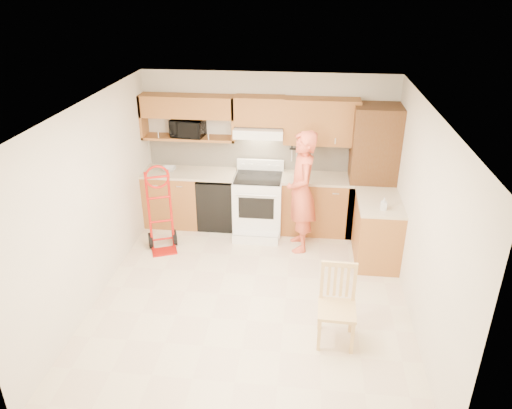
% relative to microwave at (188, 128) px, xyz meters
% --- Properties ---
extents(floor, '(4.00, 4.50, 0.02)m').
position_rel_microwave_xyz_m(floor, '(1.27, -2.08, -1.64)').
color(floor, beige).
rests_on(floor, ground).
extents(ceiling, '(4.00, 4.50, 0.02)m').
position_rel_microwave_xyz_m(ceiling, '(1.27, -2.08, 0.88)').
color(ceiling, white).
rests_on(ceiling, ground).
extents(wall_back, '(4.00, 0.02, 2.50)m').
position_rel_microwave_xyz_m(wall_back, '(1.27, 0.17, -0.38)').
color(wall_back, beige).
rests_on(wall_back, ground).
extents(wall_front, '(4.00, 0.02, 2.50)m').
position_rel_microwave_xyz_m(wall_front, '(1.27, -4.34, -0.38)').
color(wall_front, beige).
rests_on(wall_front, ground).
extents(wall_left, '(0.02, 4.50, 2.50)m').
position_rel_microwave_xyz_m(wall_left, '(-0.74, -2.08, -0.38)').
color(wall_left, beige).
rests_on(wall_left, ground).
extents(wall_right, '(0.02, 4.50, 2.50)m').
position_rel_microwave_xyz_m(wall_right, '(3.28, -2.08, -0.38)').
color(wall_right, beige).
rests_on(wall_right, ground).
extents(backsplash, '(3.92, 0.03, 0.55)m').
position_rel_microwave_xyz_m(backsplash, '(1.27, 0.15, -0.43)').
color(backsplash, beige).
rests_on(backsplash, wall_back).
extents(lower_cab_left, '(0.90, 0.60, 0.90)m').
position_rel_microwave_xyz_m(lower_cab_left, '(-0.28, -0.14, -1.18)').
color(lower_cab_left, '#93571E').
rests_on(lower_cab_left, ground).
extents(dishwasher, '(0.60, 0.60, 0.85)m').
position_rel_microwave_xyz_m(dishwasher, '(0.47, -0.14, -1.21)').
color(dishwasher, black).
rests_on(dishwasher, ground).
extents(lower_cab_right, '(1.14, 0.60, 0.90)m').
position_rel_microwave_xyz_m(lower_cab_right, '(2.10, -0.14, -1.18)').
color(lower_cab_right, '#93571E').
rests_on(lower_cab_right, ground).
extents(countertop_left, '(1.50, 0.63, 0.04)m').
position_rel_microwave_xyz_m(countertop_left, '(0.02, -0.13, -0.71)').
color(countertop_left, '#C0AC8E').
rests_on(countertop_left, lower_cab_left).
extents(countertop_right, '(1.14, 0.63, 0.04)m').
position_rel_microwave_xyz_m(countertop_right, '(2.10, -0.13, -0.71)').
color(countertop_right, '#C0AC8E').
rests_on(countertop_right, lower_cab_right).
extents(cab_return_right, '(0.60, 1.00, 0.90)m').
position_rel_microwave_xyz_m(cab_return_right, '(2.97, -0.94, -1.18)').
color(cab_return_right, '#93571E').
rests_on(cab_return_right, ground).
extents(countertop_return, '(0.63, 1.00, 0.04)m').
position_rel_microwave_xyz_m(countertop_return, '(2.97, -0.94, -0.71)').
color(countertop_return, '#C0AC8E').
rests_on(countertop_return, cab_return_right).
extents(pantry_tall, '(0.70, 0.60, 2.10)m').
position_rel_microwave_xyz_m(pantry_tall, '(2.92, -0.14, -0.58)').
color(pantry_tall, '#4F311C').
rests_on(pantry_tall, ground).
extents(upper_cab_left, '(1.50, 0.33, 0.34)m').
position_rel_microwave_xyz_m(upper_cab_left, '(0.02, 0.00, 0.35)').
color(upper_cab_left, '#93571E').
rests_on(upper_cab_left, wall_back).
extents(upper_shelf_mw, '(1.50, 0.33, 0.04)m').
position_rel_microwave_xyz_m(upper_shelf_mw, '(0.02, 0.00, -0.16)').
color(upper_shelf_mw, '#93571E').
rests_on(upper_shelf_mw, wall_back).
extents(upper_cab_center, '(0.76, 0.33, 0.44)m').
position_rel_microwave_xyz_m(upper_cab_center, '(1.15, 0.00, 0.31)').
color(upper_cab_center, '#93571E').
rests_on(upper_cab_center, wall_back).
extents(upper_cab_right, '(1.14, 0.33, 0.70)m').
position_rel_microwave_xyz_m(upper_cab_right, '(2.10, 0.00, 0.17)').
color(upper_cab_right, '#93571E').
rests_on(upper_cab_right, wall_back).
extents(range_hood, '(0.76, 0.46, 0.14)m').
position_rel_microwave_xyz_m(range_hood, '(1.15, -0.06, -0.00)').
color(range_hood, white).
rests_on(range_hood, wall_back).
extents(knife_strip, '(0.40, 0.05, 0.29)m').
position_rel_microwave_xyz_m(knife_strip, '(1.82, 0.12, -0.39)').
color(knife_strip, black).
rests_on(knife_strip, backsplash).
extents(microwave, '(0.55, 0.41, 0.28)m').
position_rel_microwave_xyz_m(microwave, '(0.00, 0.00, 0.00)').
color(microwave, black).
rests_on(microwave, upper_shelf_mw).
extents(range, '(0.76, 1.00, 1.12)m').
position_rel_microwave_xyz_m(range, '(1.16, -0.32, -1.07)').
color(range, white).
rests_on(range, ground).
extents(person, '(0.56, 0.75, 1.86)m').
position_rel_microwave_xyz_m(person, '(1.84, -0.74, -0.70)').
color(person, '#DA583B').
rests_on(person, ground).
extents(hand_truck, '(0.62, 0.60, 1.24)m').
position_rel_microwave_xyz_m(hand_truck, '(-0.23, -1.04, -1.01)').
color(hand_truck, '#B9140D').
rests_on(hand_truck, ground).
extents(dining_chair, '(0.43, 0.47, 0.94)m').
position_rel_microwave_xyz_m(dining_chair, '(2.32, -2.82, -1.16)').
color(dining_chair, '#E1B680').
rests_on(dining_chair, ground).
extents(soap_bottle, '(0.08, 0.08, 0.17)m').
position_rel_microwave_xyz_m(soap_bottle, '(2.97, -1.22, -0.61)').
color(soap_bottle, white).
rests_on(soap_bottle, countertop_return).
extents(bowl, '(0.27, 0.27, 0.06)m').
position_rel_microwave_xyz_m(bowl, '(-0.32, -0.14, -0.66)').
color(bowl, white).
rests_on(bowl, countertop_left).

